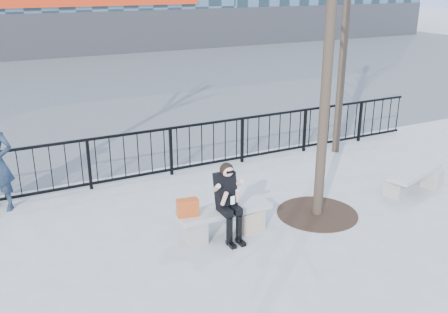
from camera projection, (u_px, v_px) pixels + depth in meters
name	position (u px, v px, depth m)	size (l,w,h in m)	color
ground	(224.00, 234.00, 8.61)	(120.00, 120.00, 0.00)	gray
street_surface	(65.00, 82.00, 21.19)	(60.00, 23.00, 0.01)	#474747
railing	(162.00, 153.00, 10.94)	(14.00, 0.06, 1.10)	black
tree_grate	(317.00, 213.00, 9.33)	(1.50, 1.50, 0.02)	black
bench_main	(224.00, 218.00, 8.50)	(1.65, 0.46, 0.49)	gray
bench_second	(414.00, 178.00, 10.23)	(1.58, 0.44, 0.47)	gray
seated_woman	(229.00, 202.00, 8.25)	(0.50, 0.64, 1.34)	black
handbag	(187.00, 208.00, 8.12)	(0.35, 0.17, 0.29)	#AF4015
shopping_bag	(251.00, 222.00, 8.62)	(0.40, 0.15, 0.38)	#CAB68F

